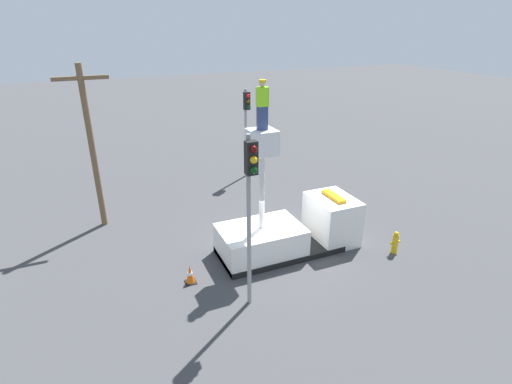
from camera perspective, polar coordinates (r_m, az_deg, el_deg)
ground_plane at (r=16.86m, az=3.33°, el=-8.45°), size 120.00×120.00×0.00m
bucket_truck at (r=16.61m, az=4.92°, el=-5.44°), size 5.87×2.27×5.26m
worker at (r=14.26m, az=0.91°, el=12.31°), size 0.40×0.26×1.75m
traffic_light_pole at (r=11.90m, az=-0.81°, el=-0.00°), size 0.34×0.57×5.89m
traffic_light_across at (r=23.61m, az=-1.37°, el=10.77°), size 0.34×0.57×5.30m
fire_hydrant at (r=17.45m, az=19.25°, el=-6.83°), size 0.48×0.24×0.98m
traffic_cone_rear at (r=15.03m, az=-9.39°, el=-11.58°), size 0.40×0.40×0.71m
utility_pole at (r=18.87m, az=-22.47°, el=6.48°), size 2.20×0.26×7.31m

